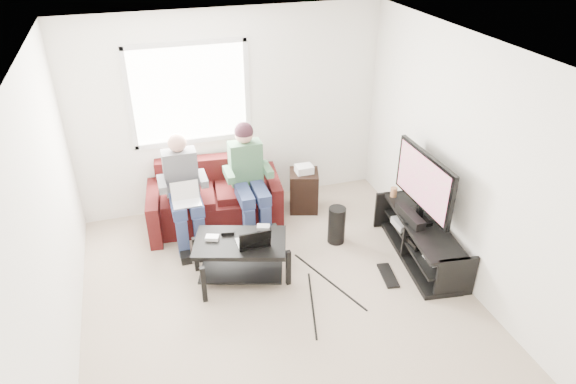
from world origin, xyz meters
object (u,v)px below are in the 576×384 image
at_px(coffee_table, 241,250).
at_px(tv, 424,183).
at_px(tv_stand, 420,242).
at_px(end_table, 304,190).
at_px(subwoofer, 337,225).
at_px(sofa, 215,200).

xyz_separation_m(coffee_table, tv, (2.07, -0.17, 0.59)).
height_order(tv_stand, end_table, end_table).
xyz_separation_m(tv_stand, end_table, (-0.94, 1.44, 0.07)).
distance_m(coffee_table, tv_stand, 2.09).
bearing_deg(coffee_table, end_table, 46.00).
bearing_deg(tv_stand, subwoofer, 143.65).
height_order(coffee_table, tv, tv).
bearing_deg(sofa, tv_stand, -35.58).
bearing_deg(coffee_table, tv, -4.77).
distance_m(tv_stand, tv, 0.74).
relative_size(tv, end_table, 1.68).
relative_size(coffee_table, subwoofer, 2.35).
bearing_deg(sofa, end_table, -3.73).
xyz_separation_m(tv, end_table, (-0.93, 1.34, -0.66)).
distance_m(sofa, end_table, 1.19).
bearing_deg(sofa, coffee_table, -87.32).
height_order(subwoofer, end_table, end_table).
distance_m(coffee_table, subwoofer, 1.31).
xyz_separation_m(subwoofer, end_table, (-0.13, 0.85, 0.06)).
bearing_deg(tv_stand, end_table, 122.99).
height_order(sofa, tv, tv).
bearing_deg(subwoofer, coffee_table, -165.71).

